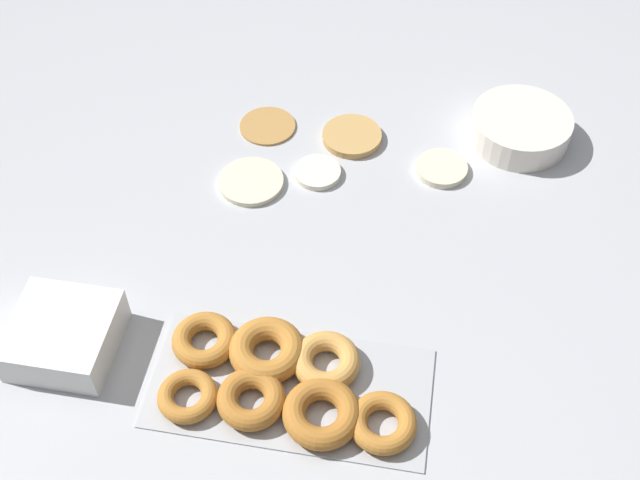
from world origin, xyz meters
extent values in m
plane|color=#B2B5BA|center=(0.00, 0.00, 0.00)|extent=(3.00, 3.00, 0.00)
cylinder|color=#B27F42|center=(-0.15, 0.17, 0.00)|extent=(0.11, 0.11, 0.01)
cylinder|color=tan|center=(0.01, 0.16, 0.01)|extent=(0.11, 0.11, 0.01)
cylinder|color=beige|center=(0.19, 0.10, 0.01)|extent=(0.09, 0.09, 0.01)
cylinder|color=silver|center=(-0.04, 0.05, 0.01)|extent=(0.09, 0.09, 0.01)
cylinder|color=beige|center=(-0.15, 0.01, 0.01)|extent=(0.12, 0.12, 0.01)
cube|color=#ADAFB5|center=(0.00, -0.39, 0.00)|extent=(0.41, 0.20, 0.01)
torus|color=#B7752D|center=(-0.14, -0.44, 0.02)|extent=(0.09, 0.09, 0.02)
torus|color=#AD6B28|center=(-0.05, -0.43, 0.02)|extent=(0.10, 0.10, 0.03)
torus|color=#AD6B28|center=(0.05, -0.43, 0.02)|extent=(0.11, 0.11, 0.03)
torus|color=#B7752D|center=(0.14, -0.43, 0.02)|extent=(0.10, 0.10, 0.03)
torus|color=#B7752D|center=(-0.14, -0.34, 0.02)|extent=(0.10, 0.10, 0.03)
torus|color=#B7752D|center=(-0.04, -0.35, 0.02)|extent=(0.11, 0.11, 0.04)
torus|color=#D19347|center=(0.05, -0.35, 0.02)|extent=(0.10, 0.10, 0.03)
cylinder|color=silver|center=(0.33, 0.21, 0.03)|extent=(0.19, 0.19, 0.06)
cube|color=white|center=(-0.35, -0.38, 0.01)|extent=(0.15, 0.15, 0.02)
cube|color=white|center=(-0.35, -0.38, 0.03)|extent=(0.15, 0.15, 0.02)
cube|color=white|center=(-0.35, -0.38, 0.05)|extent=(0.15, 0.15, 0.02)
camera|label=1|loc=(0.14, -0.97, 1.05)|focal=45.00mm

